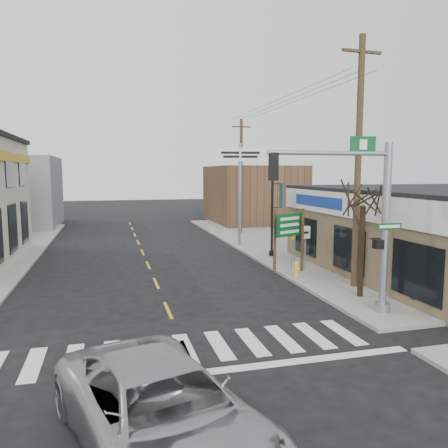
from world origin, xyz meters
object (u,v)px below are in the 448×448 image
object	(u,v)px
guide_sign	(289,232)
utility_pole_far	(241,175)
traffic_signal_pole	(368,210)
suv	(162,413)
utility_pole_near	(358,161)
bare_tree	(364,190)
lamp_post	(273,204)
dance_center_sign	(240,169)
fire_hydrant	(296,268)

from	to	relation	value
guide_sign	utility_pole_far	world-z (taller)	utility_pole_far
traffic_signal_pole	suv	bearing A→B (deg)	-141.83
suv	utility_pole_near	xyz separation A→B (m)	(9.31, 9.09, 4.63)
guide_sign	bare_tree	distance (m)	5.23
traffic_signal_pole	utility_pole_near	size ratio (longest dim) A/B	0.58
bare_tree	traffic_signal_pole	bearing A→B (deg)	-118.50
guide_sign	suv	bearing A→B (deg)	-146.89
lamp_post	utility_pole_far	xyz separation A→B (m)	(1.13, 9.98, 1.57)
suv	bare_tree	world-z (taller)	bare_tree
guide_sign	dance_center_sign	distance (m)	8.90
suv	fire_hydrant	bearing A→B (deg)	39.85
fire_hydrant	utility_pole_far	size ratio (longest dim) A/B	0.08
suv	lamp_post	xyz separation A→B (m)	(8.42, 16.40, 2.37)
bare_tree	utility_pole_far	world-z (taller)	utility_pole_far
fire_hydrant	dance_center_sign	bearing A→B (deg)	89.36
lamp_post	dance_center_sign	size ratio (longest dim) A/B	0.78
dance_center_sign	fire_hydrant	bearing A→B (deg)	-80.63
suv	utility_pole_near	bearing A→B (deg)	28.25
fire_hydrant	bare_tree	world-z (taller)	bare_tree
bare_tree	utility_pole_near	bearing A→B (deg)	66.89
lamp_post	bare_tree	distance (m)	8.85
suv	lamp_post	world-z (taller)	lamp_post
lamp_post	utility_pole_near	bearing A→B (deg)	-93.62
traffic_signal_pole	lamp_post	bearing A→B (deg)	87.25
lamp_post	utility_pole_near	xyz separation A→B (m)	(0.88, -7.31, 2.27)
traffic_signal_pole	lamp_post	distance (m)	10.68
lamp_post	utility_pole_far	world-z (taller)	utility_pole_far
bare_tree	guide_sign	bearing A→B (deg)	102.69
traffic_signal_pole	fire_hydrant	xyz separation A→B (m)	(-0.09, 5.45, -3.18)
dance_center_sign	utility_pole_far	xyz separation A→B (m)	(1.87, 5.79, -0.45)
suv	lamp_post	distance (m)	18.58
bare_tree	utility_pole_near	xyz separation A→B (m)	(0.62, 1.46, 1.13)
lamp_post	dance_center_sign	world-z (taller)	dance_center_sign
suv	bare_tree	bearing A→B (deg)	25.22
fire_hydrant	guide_sign	bearing A→B (deg)	86.56
fire_hydrant	lamp_post	bearing A→B (deg)	80.79
traffic_signal_pole	bare_tree	world-z (taller)	traffic_signal_pole
fire_hydrant	dance_center_sign	xyz separation A→B (m)	(0.10, 9.39, 4.67)
suv	dance_center_sign	distance (m)	22.41
guide_sign	utility_pole_far	bearing A→B (deg)	57.38
fire_hydrant	lamp_post	xyz separation A→B (m)	(0.84, 5.20, 2.65)
fire_hydrant	bare_tree	distance (m)	5.32
fire_hydrant	dance_center_sign	world-z (taller)	dance_center_sign
fire_hydrant	utility_pole_far	xyz separation A→B (m)	(1.97, 15.18, 4.22)
suv	guide_sign	distance (m)	14.50
fire_hydrant	dance_center_sign	distance (m)	10.49
suv	fire_hydrant	world-z (taller)	suv
lamp_post	dance_center_sign	distance (m)	4.71
fire_hydrant	bare_tree	bearing A→B (deg)	-72.83
traffic_signal_pole	lamp_post	xyz separation A→B (m)	(0.76, 10.64, -0.54)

